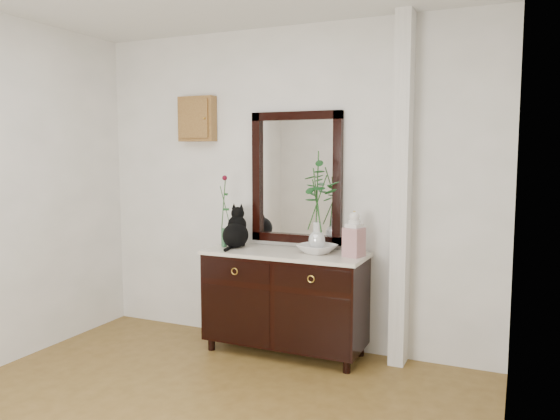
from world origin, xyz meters
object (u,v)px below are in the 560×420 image
at_px(sideboard, 285,297).
at_px(lotus_bowl, 317,249).
at_px(cat, 235,227).
at_px(ginger_jar, 354,233).

distance_m(sideboard, lotus_bowl, 0.49).
bearing_deg(cat, ginger_jar, -10.57).
distance_m(cat, ginger_jar, 1.03).
height_order(lotus_bowl, ginger_jar, ginger_jar).
height_order(sideboard, lotus_bowl, lotus_bowl).
xyz_separation_m(sideboard, lotus_bowl, (0.26, 0.03, 0.41)).
relative_size(sideboard, ginger_jar, 3.69).
bearing_deg(ginger_jar, cat, -179.39).
bearing_deg(cat, sideboard, -12.79).
distance_m(cat, lotus_bowl, 0.74).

